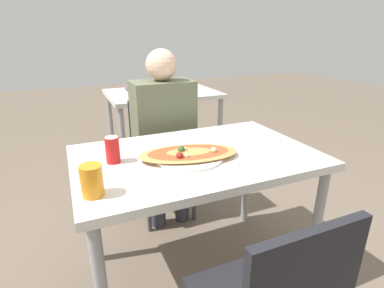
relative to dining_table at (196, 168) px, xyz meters
name	(u,v)px	position (x,y,z in m)	size (l,w,h in m)	color
ground_plane	(196,270)	(0.00, 0.00, -0.66)	(14.00, 14.00, 0.00)	#6B5B4C
dining_table	(196,168)	(0.00, 0.00, 0.00)	(1.20, 0.76, 0.74)	silver
chair_far_seated	(160,152)	(0.03, 0.71, -0.18)	(0.40, 0.40, 0.86)	black
person_seated	(164,126)	(0.03, 0.60, 0.05)	(0.40, 0.27, 1.22)	#2D2D38
pizza_main	(189,154)	(-0.05, -0.03, 0.10)	(0.52, 0.34, 0.06)	white
soda_can	(113,150)	(-0.40, 0.06, 0.14)	(0.07, 0.07, 0.12)	red
drink_glass	(92,181)	(-0.52, -0.22, 0.14)	(0.08, 0.08, 0.12)	orange
background_table	(159,97)	(0.33, 1.68, 0.02)	(1.10, 0.80, 0.86)	silver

